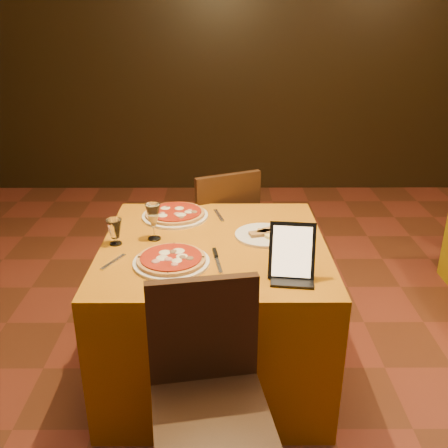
{
  "coord_description": "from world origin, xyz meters",
  "views": [
    {
      "loc": [
        -0.52,
        -1.77,
        1.8
      ],
      "look_at": [
        -0.51,
        0.43,
        0.86
      ],
      "focal_mm": 40.0,
      "sensor_mm": 36.0,
      "label": 1
    }
  ],
  "objects_px": {
    "pizza_near": "(171,261)",
    "pizza_far": "(175,215)",
    "wine_glass": "(154,222)",
    "chair_main_near": "(211,414)",
    "water_glass": "(115,232)",
    "chair_main_far": "(216,232)",
    "main_table": "(214,308)",
    "tablet": "(292,251)"
  },
  "relations": [
    {
      "from": "chair_main_far",
      "to": "water_glass",
      "type": "bearing_deg",
      "value": 34.88
    },
    {
      "from": "pizza_near",
      "to": "pizza_far",
      "type": "height_order",
      "value": "same"
    },
    {
      "from": "water_glass",
      "to": "tablet",
      "type": "xyz_separation_m",
      "value": [
        0.82,
        -0.32,
        0.06
      ]
    },
    {
      "from": "main_table",
      "to": "pizza_near",
      "type": "relative_size",
      "value": 3.17
    },
    {
      "from": "water_glass",
      "to": "tablet",
      "type": "height_order",
      "value": "tablet"
    },
    {
      "from": "pizza_near",
      "to": "wine_glass",
      "type": "bearing_deg",
      "value": 112.48
    },
    {
      "from": "chair_main_far",
      "to": "water_glass",
      "type": "xyz_separation_m",
      "value": [
        -0.48,
        -0.8,
        0.36
      ]
    },
    {
      "from": "chair_main_far",
      "to": "tablet",
      "type": "bearing_deg",
      "value": 82.41
    },
    {
      "from": "pizza_far",
      "to": "water_glass",
      "type": "xyz_separation_m",
      "value": [
        -0.26,
        -0.35,
        0.05
      ]
    },
    {
      "from": "tablet",
      "to": "chair_main_far",
      "type": "bearing_deg",
      "value": 113.91
    },
    {
      "from": "main_table",
      "to": "pizza_far",
      "type": "height_order",
      "value": "pizza_far"
    },
    {
      "from": "main_table",
      "to": "water_glass",
      "type": "relative_size",
      "value": 8.46
    },
    {
      "from": "pizza_near",
      "to": "chair_main_near",
      "type": "bearing_deg",
      "value": -72.89
    },
    {
      "from": "wine_glass",
      "to": "chair_main_near",
      "type": "bearing_deg",
      "value": -71.23
    },
    {
      "from": "chair_main_far",
      "to": "water_glass",
      "type": "relative_size",
      "value": 7.0
    },
    {
      "from": "wine_glass",
      "to": "chair_main_far",
      "type": "bearing_deg",
      "value": 68.16
    },
    {
      "from": "chair_main_near",
      "to": "pizza_far",
      "type": "bearing_deg",
      "value": 91.12
    },
    {
      "from": "wine_glass",
      "to": "tablet",
      "type": "height_order",
      "value": "tablet"
    },
    {
      "from": "chair_main_far",
      "to": "water_glass",
      "type": "distance_m",
      "value": 1.0
    },
    {
      "from": "main_table",
      "to": "pizza_near",
      "type": "height_order",
      "value": "pizza_near"
    },
    {
      "from": "water_glass",
      "to": "tablet",
      "type": "distance_m",
      "value": 0.88
    },
    {
      "from": "chair_main_near",
      "to": "chair_main_far",
      "type": "distance_m",
      "value": 1.62
    },
    {
      "from": "chair_main_near",
      "to": "wine_glass",
      "type": "height_order",
      "value": "wine_glass"
    },
    {
      "from": "main_table",
      "to": "tablet",
      "type": "xyz_separation_m",
      "value": [
        0.34,
        -0.33,
        0.49
      ]
    },
    {
      "from": "chair_main_near",
      "to": "tablet",
      "type": "xyz_separation_m",
      "value": [
        0.34,
        0.5,
        0.41
      ]
    },
    {
      "from": "wine_glass",
      "to": "water_glass",
      "type": "xyz_separation_m",
      "value": [
        -0.18,
        -0.06,
        -0.03
      ]
    },
    {
      "from": "chair_main_near",
      "to": "chair_main_far",
      "type": "bearing_deg",
      "value": 80.47
    },
    {
      "from": "pizza_near",
      "to": "pizza_far",
      "type": "bearing_deg",
      "value": 93.22
    },
    {
      "from": "chair_main_far",
      "to": "pizza_far",
      "type": "xyz_separation_m",
      "value": [
        -0.22,
        -0.45,
        0.31
      ]
    },
    {
      "from": "chair_main_far",
      "to": "main_table",
      "type": "bearing_deg",
      "value": 65.79
    },
    {
      "from": "chair_main_far",
      "to": "pizza_near",
      "type": "bearing_deg",
      "value": 55.19
    },
    {
      "from": "pizza_near",
      "to": "tablet",
      "type": "height_order",
      "value": "tablet"
    },
    {
      "from": "pizza_near",
      "to": "water_glass",
      "type": "relative_size",
      "value": 2.67
    },
    {
      "from": "chair_main_near",
      "to": "water_glass",
      "type": "relative_size",
      "value": 7.0
    },
    {
      "from": "water_glass",
      "to": "chair_main_near",
      "type": "bearing_deg",
      "value": -59.62
    },
    {
      "from": "chair_main_far",
      "to": "pizza_near",
      "type": "height_order",
      "value": "chair_main_far"
    },
    {
      "from": "chair_main_far",
      "to": "wine_glass",
      "type": "xyz_separation_m",
      "value": [
        -0.3,
        -0.74,
        0.39
      ]
    },
    {
      "from": "chair_main_near",
      "to": "wine_glass",
      "type": "bearing_deg",
      "value": 99.24
    },
    {
      "from": "pizza_far",
      "to": "water_glass",
      "type": "distance_m",
      "value": 0.44
    },
    {
      "from": "pizza_near",
      "to": "pizza_far",
      "type": "xyz_separation_m",
      "value": [
        -0.03,
        0.56,
        0.0
      ]
    },
    {
      "from": "wine_glass",
      "to": "tablet",
      "type": "relative_size",
      "value": 0.78
    },
    {
      "from": "tablet",
      "to": "water_glass",
      "type": "bearing_deg",
      "value": 165.7
    }
  ]
}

